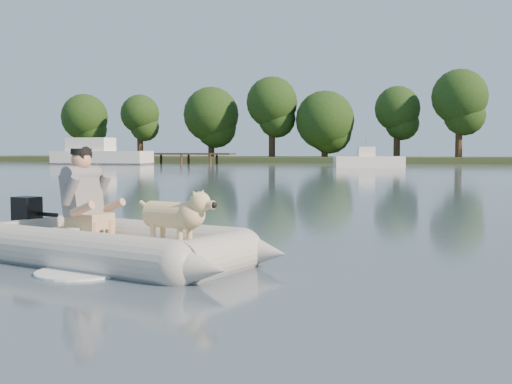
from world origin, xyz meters
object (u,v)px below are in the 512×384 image
(dog, at_px, (171,220))
(cabin_cruiser, at_px, (102,151))
(dinghy, at_px, (124,210))
(man, at_px, (83,192))
(motorboat, at_px, (369,154))
(dock, at_px, (148,158))

(dog, distance_m, cabin_cruiser, 53.77)
(dog, bearing_deg, dinghy, -175.43)
(dinghy, height_order, man, man)
(motorboat, bearing_deg, dinghy, -103.80)
(dock, height_order, man, man)
(dinghy, height_order, dog, dinghy)
(man, bearing_deg, dog, -0.00)
(dog, xyz_separation_m, motorboat, (-3.16, 43.22, 0.51))
(dock, height_order, cabin_cruiser, cabin_cruiser)
(dock, distance_m, motorboat, 24.44)
(dog, bearing_deg, man, 180.00)
(dinghy, bearing_deg, man, 175.76)
(dinghy, bearing_deg, dog, 4.57)
(man, relative_size, cabin_cruiser, 0.12)
(dog, height_order, motorboat, motorboat)
(man, bearing_deg, dock, 130.55)
(man, xyz_separation_m, cabin_cruiser, (-26.63, 45.55, 0.42))
(cabin_cruiser, distance_m, motorboat, 24.97)
(dog, distance_m, motorboat, 43.34)
(motorboat, bearing_deg, cabin_cruiser, 156.71)
(motorboat, bearing_deg, man, -104.70)
(dinghy, relative_size, cabin_cruiser, 0.53)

